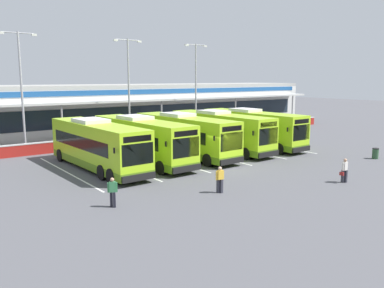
{
  "coord_description": "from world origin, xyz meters",
  "views": [
    {
      "loc": [
        -20.19,
        -22.44,
        6.85
      ],
      "look_at": [
        -1.24,
        3.0,
        1.6
      ],
      "focal_mm": 37.32,
      "sensor_mm": 36.0,
      "label": 1
    }
  ],
  "objects_px": {
    "pedestrian_with_handbag": "(344,170)",
    "pedestrian_child": "(220,179)",
    "lamp_post_centre": "(129,83)",
    "coach_bus_centre": "(184,136)",
    "coach_bus_rightmost": "(252,129)",
    "coach_bus_right_centre": "(220,132)",
    "lamp_post_west": "(21,84)",
    "litter_bin": "(375,153)",
    "lamp_post_east": "(196,83)",
    "coach_bus_leftmost": "(97,146)",
    "coach_bus_left_centre": "(141,141)",
    "pedestrian_in_dark_coat": "(113,191)"
  },
  "relations": [
    {
      "from": "pedestrian_with_handbag",
      "to": "pedestrian_in_dark_coat",
      "type": "relative_size",
      "value": 1.0
    },
    {
      "from": "coach_bus_centre",
      "to": "lamp_post_east",
      "type": "distance_m",
      "value": 15.64
    },
    {
      "from": "coach_bus_left_centre",
      "to": "lamp_post_west",
      "type": "distance_m",
      "value": 13.11
    },
    {
      "from": "lamp_post_centre",
      "to": "coach_bus_left_centre",
      "type": "bearing_deg",
      "value": -113.22
    },
    {
      "from": "coach_bus_left_centre",
      "to": "litter_bin",
      "type": "xyz_separation_m",
      "value": [
        16.82,
        -10.74,
        -1.32
      ]
    },
    {
      "from": "pedestrian_in_dark_coat",
      "to": "lamp_post_centre",
      "type": "xyz_separation_m",
      "value": [
        11.61,
        19.92,
        5.42
      ]
    },
    {
      "from": "lamp_post_west",
      "to": "lamp_post_east",
      "type": "relative_size",
      "value": 1.0
    },
    {
      "from": "coach_bus_rightmost",
      "to": "lamp_post_west",
      "type": "xyz_separation_m",
      "value": [
        -19.29,
        10.3,
        4.5
      ]
    },
    {
      "from": "coach_bus_centre",
      "to": "pedestrian_with_handbag",
      "type": "distance_m",
      "value": 14.16
    },
    {
      "from": "lamp_post_west",
      "to": "litter_bin",
      "type": "xyz_separation_m",
      "value": [
        23.29,
        -21.22,
        -5.82
      ]
    },
    {
      "from": "pedestrian_in_dark_coat",
      "to": "lamp_post_west",
      "type": "height_order",
      "value": "lamp_post_west"
    },
    {
      "from": "coach_bus_rightmost",
      "to": "litter_bin",
      "type": "height_order",
      "value": "coach_bus_rightmost"
    },
    {
      "from": "coach_bus_centre",
      "to": "coach_bus_rightmost",
      "type": "height_order",
      "value": "same"
    },
    {
      "from": "coach_bus_right_centre",
      "to": "pedestrian_with_handbag",
      "type": "bearing_deg",
      "value": -94.8
    },
    {
      "from": "pedestrian_with_handbag",
      "to": "pedestrian_child",
      "type": "xyz_separation_m",
      "value": [
        -8.19,
        3.09,
        0.02
      ]
    },
    {
      "from": "pedestrian_child",
      "to": "pedestrian_in_dark_coat",
      "type": "bearing_deg",
      "value": 167.73
    },
    {
      "from": "coach_bus_right_centre",
      "to": "pedestrian_with_handbag",
      "type": "relative_size",
      "value": 7.54
    },
    {
      "from": "lamp_post_west",
      "to": "coach_bus_right_centre",
      "type": "bearing_deg",
      "value": -33.8
    },
    {
      "from": "pedestrian_in_dark_coat",
      "to": "lamp_post_centre",
      "type": "relative_size",
      "value": 0.15
    },
    {
      "from": "coach_bus_left_centre",
      "to": "lamp_post_centre",
      "type": "height_order",
      "value": "lamp_post_centre"
    },
    {
      "from": "coach_bus_right_centre",
      "to": "coach_bus_left_centre",
      "type": "bearing_deg",
      "value": -177.95
    },
    {
      "from": "coach_bus_rightmost",
      "to": "lamp_post_west",
      "type": "distance_m",
      "value": 22.33
    },
    {
      "from": "coach_bus_rightmost",
      "to": "pedestrian_with_handbag",
      "type": "relative_size",
      "value": 7.54
    },
    {
      "from": "coach_bus_leftmost",
      "to": "coach_bus_centre",
      "type": "height_order",
      "value": "same"
    },
    {
      "from": "coach_bus_leftmost",
      "to": "lamp_post_centre",
      "type": "bearing_deg",
      "value": 51.91
    },
    {
      "from": "coach_bus_leftmost",
      "to": "pedestrian_with_handbag",
      "type": "relative_size",
      "value": 7.54
    },
    {
      "from": "coach_bus_leftmost",
      "to": "litter_bin",
      "type": "bearing_deg",
      "value": -26.95
    },
    {
      "from": "coach_bus_rightmost",
      "to": "pedestrian_with_handbag",
      "type": "bearing_deg",
      "value": -110.86
    },
    {
      "from": "lamp_post_centre",
      "to": "coach_bus_leftmost",
      "type": "bearing_deg",
      "value": -128.09
    },
    {
      "from": "coach_bus_leftmost",
      "to": "litter_bin",
      "type": "xyz_separation_m",
      "value": [
        20.76,
        -10.55,
        -1.32
      ]
    },
    {
      "from": "pedestrian_in_dark_coat",
      "to": "coach_bus_left_centre",
      "type": "bearing_deg",
      "value": 52.75
    },
    {
      "from": "coach_bus_leftmost",
      "to": "lamp_post_east",
      "type": "xyz_separation_m",
      "value": [
        18.14,
        11.54,
        4.5
      ]
    },
    {
      "from": "pedestrian_with_handbag",
      "to": "coach_bus_leftmost",
      "type": "bearing_deg",
      "value": 130.31
    },
    {
      "from": "litter_bin",
      "to": "coach_bus_rightmost",
      "type": "bearing_deg",
      "value": 110.11
    },
    {
      "from": "coach_bus_rightmost",
      "to": "lamp_post_centre",
      "type": "bearing_deg",
      "value": 128.07
    },
    {
      "from": "coach_bus_leftmost",
      "to": "pedestrian_child",
      "type": "height_order",
      "value": "coach_bus_leftmost"
    },
    {
      "from": "lamp_post_centre",
      "to": "pedestrian_with_handbag",
      "type": "bearing_deg",
      "value": -83.11
    },
    {
      "from": "lamp_post_centre",
      "to": "litter_bin",
      "type": "xyz_separation_m",
      "value": [
        12.23,
        -21.43,
        -5.82
      ]
    },
    {
      "from": "coach_bus_left_centre",
      "to": "lamp_post_west",
      "type": "relative_size",
      "value": 1.11
    },
    {
      "from": "pedestrian_with_handbag",
      "to": "litter_bin",
      "type": "xyz_separation_m",
      "value": [
        9.29,
        2.97,
        -0.39
      ]
    },
    {
      "from": "coach_bus_right_centre",
      "to": "lamp_post_east",
      "type": "bearing_deg",
      "value": 63.56
    },
    {
      "from": "coach_bus_leftmost",
      "to": "coach_bus_rightmost",
      "type": "xyz_separation_m",
      "value": [
        16.76,
        0.36,
        0.0
      ]
    },
    {
      "from": "coach_bus_rightmost",
      "to": "pedestrian_child",
      "type": "height_order",
      "value": "coach_bus_rightmost"
    },
    {
      "from": "coach_bus_centre",
      "to": "coach_bus_left_centre",
      "type": "bearing_deg",
      "value": -179.12
    },
    {
      "from": "lamp_post_centre",
      "to": "litter_bin",
      "type": "distance_m",
      "value": 25.35
    },
    {
      "from": "lamp_post_west",
      "to": "litter_bin",
      "type": "distance_m",
      "value": 32.04
    },
    {
      "from": "pedestrian_in_dark_coat",
      "to": "litter_bin",
      "type": "xyz_separation_m",
      "value": [
        23.84,
        -1.51,
        -0.41
      ]
    },
    {
      "from": "coach_bus_centre",
      "to": "coach_bus_right_centre",
      "type": "height_order",
      "value": "same"
    },
    {
      "from": "coach_bus_left_centre",
      "to": "lamp_post_centre",
      "type": "xyz_separation_m",
      "value": [
        4.59,
        10.69,
        4.5
      ]
    },
    {
      "from": "coach_bus_right_centre",
      "to": "coach_bus_rightmost",
      "type": "relative_size",
      "value": 1.0
    }
  ]
}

